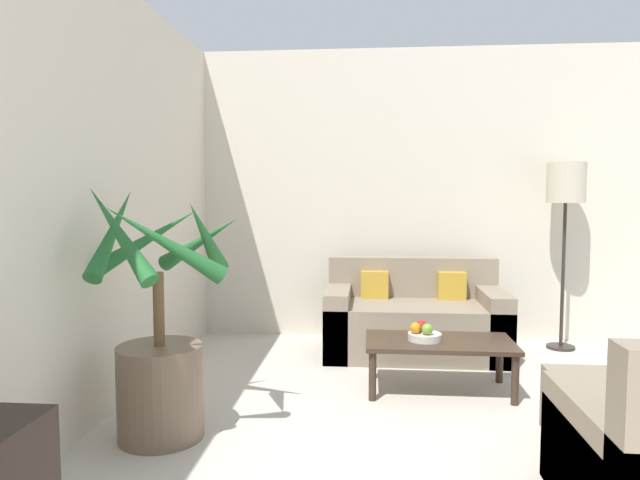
# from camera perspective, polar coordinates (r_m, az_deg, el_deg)

# --- Properties ---
(wall_back) EXTENTS (7.70, 0.06, 2.70)m
(wall_back) POSITION_cam_1_polar(r_m,az_deg,el_deg) (5.61, 20.24, 4.26)
(wall_back) COLOR beige
(wall_back) RESTS_ON ground_plane
(potted_palm) EXTENTS (0.90, 0.91, 1.43)m
(potted_palm) POSITION_cam_1_polar(r_m,az_deg,el_deg) (3.32, -15.68, -10.74)
(potted_palm) COLOR brown
(potted_palm) RESTS_ON ground_plane
(sofa_loveseat) EXTENTS (1.49, 0.82, 0.79)m
(sofa_loveseat) POSITION_cam_1_polar(r_m,az_deg,el_deg) (4.96, 9.38, -7.98)
(sofa_loveseat) COLOR gray
(sofa_loveseat) RESTS_ON ground_plane
(floor_lamp) EXTENTS (0.32, 0.32, 1.63)m
(floor_lamp) POSITION_cam_1_polar(r_m,az_deg,el_deg) (5.37, 23.37, 4.47)
(floor_lamp) COLOR #2D2823
(floor_lamp) RESTS_ON ground_plane
(coffee_table) EXTENTS (1.00, 0.54, 0.36)m
(coffee_table) POSITION_cam_1_polar(r_m,az_deg,el_deg) (4.06, 11.85, -10.39)
(coffee_table) COLOR #38281E
(coffee_table) RESTS_ON ground_plane
(fruit_bowl) EXTENTS (0.23, 0.23, 0.05)m
(fruit_bowl) POSITION_cam_1_polar(r_m,az_deg,el_deg) (4.02, 10.42, -9.49)
(fruit_bowl) COLOR beige
(fruit_bowl) RESTS_ON coffee_table
(apple_red) EXTENTS (0.08, 0.08, 0.08)m
(apple_red) POSITION_cam_1_polar(r_m,az_deg,el_deg) (4.06, 10.09, -8.44)
(apple_red) COLOR red
(apple_red) RESTS_ON fruit_bowl
(apple_green) EXTENTS (0.08, 0.08, 0.08)m
(apple_green) POSITION_cam_1_polar(r_m,az_deg,el_deg) (3.97, 10.67, -8.76)
(apple_green) COLOR olive
(apple_green) RESTS_ON fruit_bowl
(orange_fruit) EXTENTS (0.07, 0.07, 0.07)m
(orange_fruit) POSITION_cam_1_polar(r_m,az_deg,el_deg) (3.99, 9.51, -8.67)
(orange_fruit) COLOR orange
(orange_fruit) RESTS_ON fruit_bowl
(ottoman) EXTENTS (0.58, 0.55, 0.37)m
(ottoman) POSITION_cam_1_polar(r_m,az_deg,el_deg) (3.54, 27.11, -15.21)
(ottoman) COLOR gray
(ottoman) RESTS_ON ground_plane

